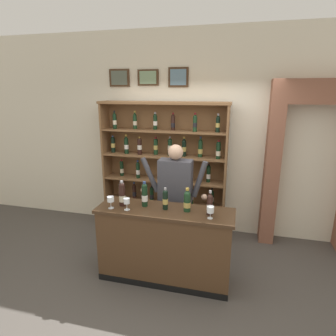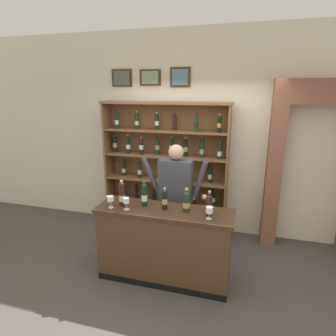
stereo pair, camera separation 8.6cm
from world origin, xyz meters
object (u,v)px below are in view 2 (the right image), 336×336
at_px(tasting_bottle_rosso, 144,194).
at_px(tasting_bottle_vin_santo, 209,205).
at_px(shopkeeper, 176,190).
at_px(wine_shelf, 166,166).
at_px(wine_glass_center, 126,201).
at_px(tasting_counter, 164,245).
at_px(tasting_bottle_grappa, 186,201).
at_px(tasting_bottle_prosecco, 165,199).
at_px(wine_glass_right, 110,199).
at_px(wine_glass_spare, 209,211).
at_px(tasting_bottle_chianti, 122,194).

height_order(tasting_bottle_rosso, tasting_bottle_vin_santo, tasting_bottle_rosso).
bearing_deg(shopkeeper, tasting_bottle_rosso, -119.58).
bearing_deg(wine_shelf, wine_glass_center, -93.69).
relative_size(tasting_counter, tasting_bottle_grappa, 5.75).
distance_m(tasting_counter, shopkeeper, 0.76).
bearing_deg(wine_shelf, tasting_bottle_vin_santo, -55.45).
bearing_deg(wine_glass_center, tasting_bottle_prosecco, 17.14).
distance_m(wine_shelf, tasting_bottle_prosecco, 1.31).
bearing_deg(wine_glass_right, tasting_counter, 10.81).
xyz_separation_m(tasting_counter, shopkeeper, (0.01, 0.53, 0.55)).
distance_m(tasting_bottle_grappa, wine_glass_spare, 0.32).
bearing_deg(tasting_bottle_grappa, shopkeeper, 116.82).
height_order(tasting_counter, tasting_bottle_grappa, tasting_bottle_grappa).
relative_size(wine_shelf, wine_glass_spare, 14.94).
xyz_separation_m(wine_shelf, tasting_bottle_grappa, (0.62, -1.26, -0.06)).
height_order(tasting_bottle_prosecco, wine_glass_center, tasting_bottle_prosecco).
height_order(shopkeeper, tasting_bottle_rosso, shopkeeper).
distance_m(shopkeeper, tasting_bottle_grappa, 0.58).
relative_size(wine_shelf, tasting_bottle_vin_santo, 7.40).
bearing_deg(wine_glass_spare, tasting_bottle_rosso, 169.28).
height_order(tasting_bottle_grappa, wine_glass_center, tasting_bottle_grappa).
distance_m(tasting_counter, wine_glass_center, 0.74).
bearing_deg(wine_shelf, shopkeeper, -64.34).
height_order(wine_shelf, tasting_counter, wine_shelf).
bearing_deg(wine_glass_center, wine_shelf, 86.31).
height_order(tasting_bottle_vin_santo, wine_glass_center, tasting_bottle_vin_santo).
xyz_separation_m(wine_glass_spare, wine_glass_center, (-0.99, -0.01, 0.01)).
xyz_separation_m(tasting_counter, wine_glass_center, (-0.44, -0.12, 0.59)).
bearing_deg(wine_shelf, tasting_bottle_rosso, -86.29).
bearing_deg(wine_glass_right, wine_glass_center, -0.17).
bearing_deg(tasting_bottle_prosecco, shopkeeper, 89.34).
bearing_deg(tasting_counter, wine_shelf, 105.19).
relative_size(tasting_bottle_chianti, wine_glass_spare, 2.21).
bearing_deg(wine_glass_right, wine_glass_spare, 0.45).
xyz_separation_m(tasting_bottle_prosecco, tasting_bottle_grappa, (0.27, 0.00, 0.00)).
height_order(tasting_bottle_rosso, tasting_bottle_prosecco, tasting_bottle_rosso).
bearing_deg(tasting_bottle_prosecco, tasting_bottle_grappa, 1.06).
xyz_separation_m(tasting_counter, tasting_bottle_vin_santo, (0.54, -0.01, 0.61)).
bearing_deg(wine_glass_spare, tasting_counter, 168.50).
distance_m(tasting_bottle_chianti, tasting_bottle_vin_santo, 1.08).
relative_size(tasting_bottle_prosecco, wine_glass_right, 1.81).
xyz_separation_m(wine_shelf, wine_glass_center, (-0.09, -1.40, -0.09)).
xyz_separation_m(wine_shelf, wine_glass_spare, (0.90, -1.39, -0.09)).
xyz_separation_m(tasting_bottle_vin_santo, wine_glass_right, (-1.18, -0.11, -0.02)).
xyz_separation_m(tasting_bottle_rosso, tasting_bottle_prosecco, (0.27, -0.03, -0.02)).
bearing_deg(tasting_bottle_chianti, tasting_bottle_prosecco, 1.80).
relative_size(tasting_counter, tasting_bottle_chianti, 5.19).
bearing_deg(tasting_bottle_vin_santo, tasting_bottle_chianti, 179.56).
bearing_deg(wine_glass_right, shopkeeper, 44.92).
xyz_separation_m(tasting_bottle_chianti, tasting_bottle_grappa, (0.81, 0.02, -0.02)).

